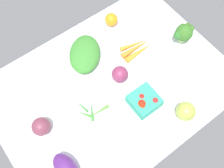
{
  "coord_description": "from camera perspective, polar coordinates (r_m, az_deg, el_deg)",
  "views": [
    {
      "loc": [
        32.91,
        43.94,
        113.41
      ],
      "look_at": [
        0.0,
        0.0,
        4.0
      ],
      "focal_mm": 44.46,
      "sensor_mm": 36.0,
      "label": 1
    }
  ],
  "objects": [
    {
      "name": "heirloom_tomato_orange",
      "position": [
        1.41,
        -0.15,
        13.11
      ],
      "size": [
        6.48,
        6.48,
        6.48
      ],
      "primitive_type": "sphere",
      "color": "orange",
      "rests_on": "tablecloth"
    },
    {
      "name": "okra_pile",
      "position": [
        1.19,
        -4.32,
        -5.59
      ],
      "size": [
        13.28,
        12.29,
        1.62
      ],
      "color": "#57883B",
      "rests_on": "tablecloth"
    },
    {
      "name": "eggplant",
      "position": [
        1.1,
        -9.46,
        -16.69
      ],
      "size": [
        8.62,
        13.53,
        7.77
      ],
      "primitive_type": "ellipsoid",
      "rotation": [
        0.0,
        0.0,
        4.78
      ],
      "color": "#552474",
      "rests_on": "tablecloth"
    },
    {
      "name": "red_onion_near_basket",
      "position": [
        1.17,
        -14.39,
        -8.46
      ],
      "size": [
        7.7,
        7.7,
        7.7
      ],
      "primitive_type": "sphere",
      "color": "brown",
      "rests_on": "tablecloth"
    },
    {
      "name": "leafy_greens_clump",
      "position": [
        1.29,
        -5.63,
        6.18
      ],
      "size": [
        24.16,
        25.1,
        6.95
      ],
      "primitive_type": "ellipsoid",
      "rotation": [
        0.0,
        0.0,
        4.03
      ],
      "color": "#3A8331",
      "rests_on": "tablecloth"
    },
    {
      "name": "broccoli_head",
      "position": [
        1.36,
        14.57,
        10.27
      ],
      "size": [
        10.53,
        8.59,
        10.89
      ],
      "color": "#A8CC8A",
      "rests_on": "tablecloth"
    },
    {
      "name": "red_onion_center",
      "position": [
        1.23,
        1.63,
        2.01
      ],
      "size": [
        7.53,
        7.53,
        7.53
      ],
      "primitive_type": "sphere",
      "color": "#822E53",
      "rests_on": "tablecloth"
    },
    {
      "name": "heirloom_tomato_green",
      "position": [
        1.19,
        14.92,
        -5.46
      ],
      "size": [
        8.22,
        8.22,
        8.22
      ],
      "primitive_type": "sphere",
      "color": "#A3B246",
      "rests_on": "tablecloth"
    },
    {
      "name": "carrot_bunch",
      "position": [
        1.33,
        5.1,
        7.26
      ],
      "size": [
        16.49,
        9.2,
        2.9
      ],
      "color": "orange",
      "rests_on": "tablecloth"
    },
    {
      "name": "berry_basket",
      "position": [
        1.19,
        6.65,
        -3.49
      ],
      "size": [
        11.61,
        11.61,
        6.31
      ],
      "color": "teal",
      "rests_on": "tablecloth"
    },
    {
      "name": "tablecloth",
      "position": [
        1.25,
        0.0,
        -0.62
      ],
      "size": [
        104.0,
        76.0,
        2.0
      ],
      "primitive_type": "cube",
      "color": "white",
      "rests_on": "ground"
    }
  ]
}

